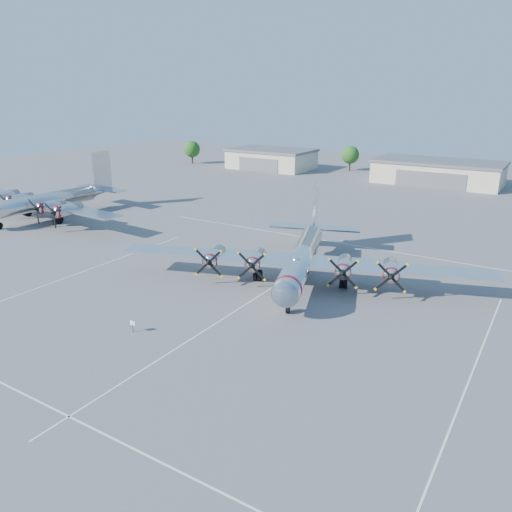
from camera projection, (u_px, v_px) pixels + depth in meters
The scene contains 9 objects.
ground at pixel (247, 304), 51.16m from camera, with size 260.00×260.00×0.00m, color #575759.
parking_lines at pixel (238, 310), 49.75m from camera, with size 60.00×50.08×0.01m.
hangar_west at pixel (271, 159), 138.89m from camera, with size 22.60×14.60×5.40m.
hangar_center at pixel (438, 172), 116.29m from camera, with size 28.60×14.60×5.40m.
tree_far_west at pixel (192, 149), 147.78m from camera, with size 4.80×4.80×6.64m.
tree_west at pixel (350, 155), 134.84m from camera, with size 4.80×4.80×6.64m.
main_bomber_b29 at pixel (302, 279), 58.00m from camera, with size 41.32×28.27×9.14m, color white, non-canonical shape.
bomber_west at pixel (51, 218), 85.58m from camera, with size 38.52×27.28×10.18m, color #BBBDC0, non-canonical shape.
info_placard at pixel (133, 324), 44.89m from camera, with size 0.59×0.06×1.12m.
Camera 1 is at (25.65, -39.39, 20.81)m, focal length 35.00 mm.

